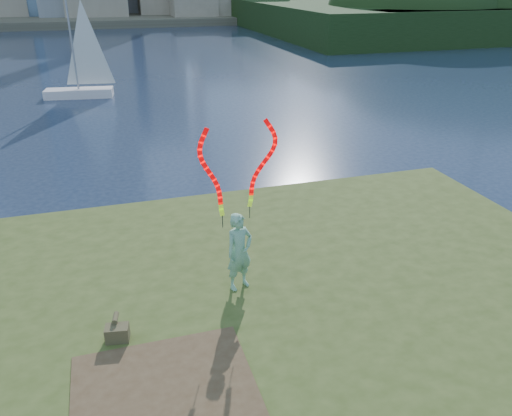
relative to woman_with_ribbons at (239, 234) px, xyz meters
name	(u,v)px	position (x,y,z in m)	size (l,w,h in m)	color
ground	(240,307)	(0.07, 0.26, -2.19)	(320.00, 320.00, 0.00)	#17233B
grassy_knoll	(269,357)	(0.07, -2.04, -1.85)	(20.00, 18.00, 0.80)	#364518
dirt_patch	(166,396)	(-2.13, -2.94, -1.38)	(3.20, 3.00, 0.02)	#47331E
far_shore	(108,16)	(0.07, 95.26, -1.59)	(320.00, 40.00, 1.20)	#4A4536
wooded_hill	(499,26)	(59.64, 60.22, -2.03)	(78.00, 50.00, 63.00)	black
woman_with_ribbons	(239,234)	(0.00, 0.00, 0.00)	(2.01, 0.87, 4.24)	#1A7241
canvas_bag	(117,332)	(-2.85, -1.14, -1.21)	(0.50, 0.57, 0.44)	#463F27
sailboat	(81,79)	(-3.87, 26.17, -0.97)	(4.72, 1.95, 7.08)	silver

